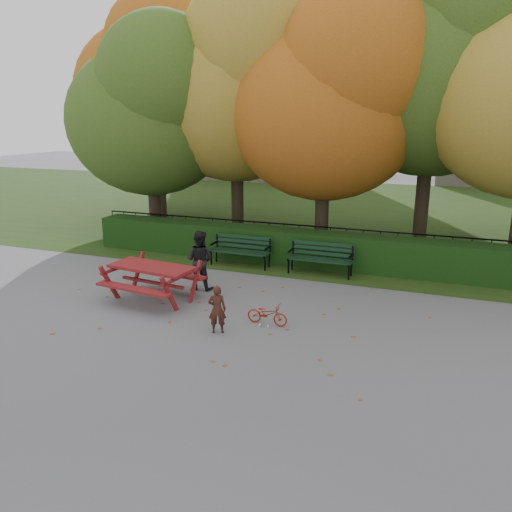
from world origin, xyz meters
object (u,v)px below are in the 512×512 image
(tree_b, at_px, (243,81))
(bench_right, at_px, (321,256))
(bicycle, at_px, (267,314))
(bench_left, at_px, (241,248))
(adult, at_px, (200,260))
(tree_f, at_px, (160,81))
(tree_c, at_px, (335,97))
(tree_a, at_px, (154,109))
(tree_d, at_px, (448,56))
(child, at_px, (217,309))
(picnic_table, at_px, (152,273))

(tree_b, distance_m, bench_right, 6.76)
(tree_b, height_order, bench_right, tree_b)
(tree_b, height_order, bicycle, tree_b)
(bench_left, distance_m, adult, 2.34)
(tree_b, bearing_deg, tree_f, 152.01)
(tree_c, bearing_deg, bench_right, -83.30)
(tree_a, distance_m, adult, 6.75)
(tree_d, distance_m, bicycle, 9.85)
(tree_b, height_order, child, tree_b)
(tree_c, height_order, picnic_table, tree_c)
(tree_a, relative_size, tree_d, 0.78)
(bench_right, height_order, bicycle, bench_right)
(tree_f, bearing_deg, child, -54.63)
(tree_c, relative_size, bicycle, 8.96)
(tree_c, height_order, bench_left, tree_c)
(bicycle, bearing_deg, tree_f, 42.42)
(bench_left, distance_m, child, 4.85)
(tree_f, bearing_deg, tree_b, -27.99)
(tree_d, bearing_deg, bench_right, -128.23)
(tree_a, xyz_separation_m, bench_left, (3.89, -1.88, -4.00))
(child, bearing_deg, tree_d, -135.88)
(tree_b, distance_m, adult, 7.16)
(bench_right, distance_m, child, 4.75)
(tree_b, bearing_deg, picnic_table, -87.36)
(picnic_table, distance_m, child, 2.52)
(bench_left, bearing_deg, tree_c, 46.64)
(tree_c, distance_m, bench_right, 4.87)
(picnic_table, bearing_deg, bicycle, -0.94)
(child, bearing_deg, tree_c, -117.14)
(tree_a, distance_m, tree_b, 3.11)
(adult, bearing_deg, tree_f, -54.65)
(tree_a, xyz_separation_m, picnic_table, (3.05, -5.37, -3.85))
(bicycle, bearing_deg, bench_right, -0.93)
(tree_f, bearing_deg, picnic_table, -61.07)
(tree_a, xyz_separation_m, bench_right, (6.29, -1.88, -4.00))
(tree_d, height_order, child, tree_d)
(child, relative_size, adult, 0.66)
(tree_c, xyz_separation_m, bench_left, (-2.13, -2.26, -4.30))
(tree_c, height_order, bicycle, tree_c)
(bench_right, relative_size, child, 1.79)
(bench_left, xyz_separation_m, picnic_table, (-0.84, -3.49, 0.15))
(tree_b, bearing_deg, tree_d, 4.38)
(tree_b, relative_size, tree_c, 1.10)
(bench_right, bearing_deg, tree_c, 96.70)
(tree_a, xyz_separation_m, tree_f, (-1.94, 3.66, 1.17))
(tree_f, relative_size, picnic_table, 4.19)
(tree_b, xyz_separation_m, tree_d, (6.32, 0.48, 0.58))
(bench_left, height_order, bicycle, bench_left)
(tree_b, relative_size, bicycle, 9.85)
(bench_left, bearing_deg, tree_d, 34.26)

